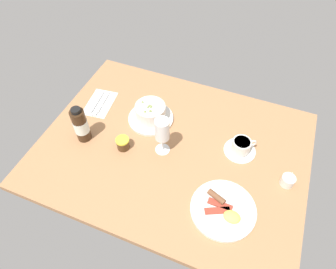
{
  "coord_description": "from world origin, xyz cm",
  "views": [
    {
      "loc": [
        -26.13,
        70.26,
        100.62
      ],
      "look_at": [
        2.88,
        -1.84,
        4.93
      ],
      "focal_mm": 31.93,
      "sensor_mm": 36.0,
      "label": 1
    }
  ],
  "objects_px": {
    "coffee_cup": "(241,147)",
    "breakfast_plate": "(223,209)",
    "creamer_jug": "(288,180)",
    "jam_jar": "(123,143)",
    "cutlery_setting": "(99,104)",
    "sauce_bottle_brown": "(81,125)",
    "wine_glass": "(162,131)",
    "porridge_bowl": "(151,113)"
  },
  "relations": [
    {
      "from": "cutlery_setting",
      "to": "wine_glass",
      "type": "xyz_separation_m",
      "value": [
        -0.38,
        0.14,
        0.12
      ]
    },
    {
      "from": "wine_glass",
      "to": "breakfast_plate",
      "type": "xyz_separation_m",
      "value": [
        -0.31,
        0.17,
        -0.11
      ]
    },
    {
      "from": "porridge_bowl",
      "to": "coffee_cup",
      "type": "relative_size",
      "value": 1.54
    },
    {
      "from": "coffee_cup",
      "to": "creamer_jug",
      "type": "xyz_separation_m",
      "value": [
        -0.2,
        0.08,
        -0.01
      ]
    },
    {
      "from": "creamer_jug",
      "to": "sauce_bottle_brown",
      "type": "distance_m",
      "value": 0.84
    },
    {
      "from": "porridge_bowl",
      "to": "coffee_cup",
      "type": "distance_m",
      "value": 0.42
    },
    {
      "from": "cutlery_setting",
      "to": "creamer_jug",
      "type": "bearing_deg",
      "value": 173.22
    },
    {
      "from": "porridge_bowl",
      "to": "creamer_jug",
      "type": "bearing_deg",
      "value": 170.14
    },
    {
      "from": "cutlery_setting",
      "to": "wine_glass",
      "type": "relative_size",
      "value": 1.06
    },
    {
      "from": "creamer_jug",
      "to": "jam_jar",
      "type": "bearing_deg",
      "value": 7.03
    },
    {
      "from": "cutlery_setting",
      "to": "coffee_cup",
      "type": "bearing_deg",
      "value": 178.17
    },
    {
      "from": "creamer_jug",
      "to": "cutlery_setting",
      "type": "bearing_deg",
      "value": -6.78
    },
    {
      "from": "coffee_cup",
      "to": "breakfast_plate",
      "type": "xyz_separation_m",
      "value": [
        -0.01,
        0.28,
        -0.02
      ]
    },
    {
      "from": "coffee_cup",
      "to": "sauce_bottle_brown",
      "type": "bearing_deg",
      "value": 15.68
    },
    {
      "from": "breakfast_plate",
      "to": "sauce_bottle_brown",
      "type": "bearing_deg",
      "value": -9.31
    },
    {
      "from": "cutlery_setting",
      "to": "breakfast_plate",
      "type": "distance_m",
      "value": 0.75
    },
    {
      "from": "sauce_bottle_brown",
      "to": "porridge_bowl",
      "type": "bearing_deg",
      "value": -137.52
    },
    {
      "from": "cutlery_setting",
      "to": "sauce_bottle_brown",
      "type": "distance_m",
      "value": 0.22
    },
    {
      "from": "porridge_bowl",
      "to": "breakfast_plate",
      "type": "xyz_separation_m",
      "value": [
        -0.42,
        0.31,
        -0.03
      ]
    },
    {
      "from": "porridge_bowl",
      "to": "coffee_cup",
      "type": "height_order",
      "value": "porridge_bowl"
    },
    {
      "from": "porridge_bowl",
      "to": "cutlery_setting",
      "type": "relative_size",
      "value": 1.07
    },
    {
      "from": "cutlery_setting",
      "to": "sauce_bottle_brown",
      "type": "xyz_separation_m",
      "value": [
        -0.04,
        0.2,
        0.08
      ]
    },
    {
      "from": "porridge_bowl",
      "to": "jam_jar",
      "type": "xyz_separation_m",
      "value": [
        0.04,
        0.19,
        -0.01
      ]
    },
    {
      "from": "wine_glass",
      "to": "jam_jar",
      "type": "distance_m",
      "value": 0.19
    },
    {
      "from": "porridge_bowl",
      "to": "wine_glass",
      "type": "height_order",
      "value": "wine_glass"
    },
    {
      "from": "jam_jar",
      "to": "cutlery_setting",
      "type": "bearing_deg",
      "value": -39.67
    },
    {
      "from": "cutlery_setting",
      "to": "sauce_bottle_brown",
      "type": "height_order",
      "value": "sauce_bottle_brown"
    },
    {
      "from": "porridge_bowl",
      "to": "sauce_bottle_brown",
      "type": "distance_m",
      "value": 0.3
    },
    {
      "from": "creamer_jug",
      "to": "jam_jar",
      "type": "relative_size",
      "value": 1.12
    },
    {
      "from": "creamer_jug",
      "to": "sauce_bottle_brown",
      "type": "xyz_separation_m",
      "value": [
        0.84,
        0.1,
        0.06
      ]
    },
    {
      "from": "coffee_cup",
      "to": "jam_jar",
      "type": "xyz_separation_m",
      "value": [
        0.46,
        0.16,
        -0.0
      ]
    },
    {
      "from": "cutlery_setting",
      "to": "porridge_bowl",
      "type": "bearing_deg",
      "value": -179.54
    },
    {
      "from": "wine_glass",
      "to": "jam_jar",
      "type": "relative_size",
      "value": 3.24
    },
    {
      "from": "cutlery_setting",
      "to": "jam_jar",
      "type": "xyz_separation_m",
      "value": [
        -0.22,
        0.19,
        0.02
      ]
    },
    {
      "from": "cutlery_setting",
      "to": "jam_jar",
      "type": "bearing_deg",
      "value": 140.33
    },
    {
      "from": "breakfast_plate",
      "to": "coffee_cup",
      "type": "bearing_deg",
      "value": -88.78
    },
    {
      "from": "creamer_jug",
      "to": "sauce_bottle_brown",
      "type": "height_order",
      "value": "sauce_bottle_brown"
    },
    {
      "from": "coffee_cup",
      "to": "breakfast_plate",
      "type": "height_order",
      "value": "coffee_cup"
    },
    {
      "from": "sauce_bottle_brown",
      "to": "coffee_cup",
      "type": "bearing_deg",
      "value": -164.32
    },
    {
      "from": "wine_glass",
      "to": "porridge_bowl",
      "type": "bearing_deg",
      "value": -50.21
    },
    {
      "from": "wine_glass",
      "to": "breakfast_plate",
      "type": "relative_size",
      "value": 0.75
    },
    {
      "from": "jam_jar",
      "to": "coffee_cup",
      "type": "bearing_deg",
      "value": -160.22
    }
  ]
}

